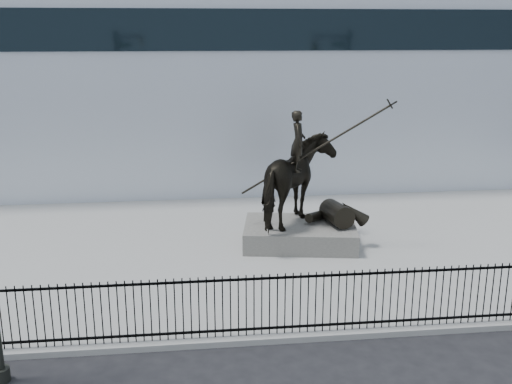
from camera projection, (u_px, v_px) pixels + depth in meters
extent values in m
plane|color=black|center=(336.00, 365.00, 12.93)|extent=(120.00, 120.00, 0.00)
cube|color=gray|center=(284.00, 248.00, 19.62)|extent=(30.00, 12.00, 0.15)
cube|color=silver|center=(244.00, 80.00, 30.92)|extent=(44.00, 14.00, 9.00)
cube|color=black|center=(323.00, 325.00, 14.05)|extent=(22.00, 0.05, 0.05)
cube|color=black|center=(325.00, 276.00, 13.72)|extent=(22.00, 0.05, 0.05)
cube|color=black|center=(324.00, 302.00, 13.89)|extent=(22.00, 0.03, 1.50)
cube|color=#524F4B|center=(300.00, 234.00, 19.74)|extent=(3.98, 3.05, 0.68)
imported|color=black|center=(301.00, 182.00, 19.27)|extent=(2.89, 3.23, 2.88)
imported|color=black|center=(298.00, 141.00, 18.93)|extent=(0.58, 0.78, 1.95)
cylinder|color=black|center=(314.00, 151.00, 18.98)|extent=(4.59, 0.83, 2.94)
cylinder|color=black|center=(1.00, 375.00, 12.30)|extent=(0.36, 0.36, 0.30)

